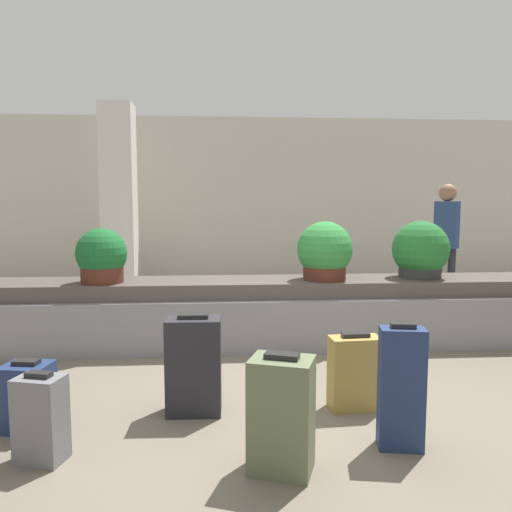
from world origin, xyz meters
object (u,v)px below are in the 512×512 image
suitcase_2 (282,414)px  potted_plant_0 (102,257)px  suitcase_4 (41,419)px  potted_plant_1 (325,252)px  suitcase_0 (194,365)px  suitcase_5 (401,388)px  pillar (119,198)px  suitcase_3 (28,396)px  suitcase_1 (355,373)px  traveler_0 (446,233)px  potted_plant_2 (420,251)px

suitcase_2 → potted_plant_0: bearing=141.6°
suitcase_4 → potted_plant_1: bearing=62.0°
suitcase_0 → suitcase_2: (0.53, -0.82, -0.02)m
suitcase_5 → potted_plant_0: potted_plant_0 is taller
pillar → potted_plant_1: 4.66m
suitcase_3 → suitcase_5: bearing=-0.4°
suitcase_5 → suitcase_0: bearing=164.6°
suitcase_1 → suitcase_3: bearing=-179.7°
suitcase_1 → traveler_0: traveler_0 is taller
suitcase_2 → potted_plant_0: size_ratio=1.22×
suitcase_2 → potted_plant_2: (1.83, 2.57, 0.66)m
suitcase_0 → potted_plant_2: size_ratio=1.17×
pillar → suitcase_2: 6.60m
suitcase_3 → suitcase_4: bearing=-51.8°
suitcase_5 → potted_plant_0: bearing=145.7°
potted_plant_1 → pillar: bearing=127.8°
suitcase_3 → suitcase_2: bearing=-11.7°
pillar → potted_plant_1: (2.83, -3.65, -0.61)m
suitcase_2 → potted_plant_2: potted_plant_2 is taller
suitcase_0 → traveler_0: traveler_0 is taller
suitcase_4 → potted_plant_0: bearing=109.1°
suitcase_0 → potted_plant_0: (-1.00, 1.63, 0.62)m
potted_plant_0 → suitcase_2: bearing=-58.0°
suitcase_2 → potted_plant_0: potted_plant_0 is taller
suitcase_1 → suitcase_4: size_ratio=1.06×
suitcase_1 → potted_plant_1: (0.12, 1.67, 0.72)m
suitcase_2 → potted_plant_2: bearing=74.0°
potted_plant_0 → potted_plant_2: bearing=1.9°
suitcase_2 → suitcase_4: size_ratio=1.27×
suitcase_0 → potted_plant_1: size_ratio=1.17×
pillar → potted_plant_0: (0.53, -3.68, -0.64)m
pillar → suitcase_3: (0.45, -5.50, -1.37)m
suitcase_3 → suitcase_1: bearing=14.2°
suitcase_3 → potted_plant_2: bearing=39.0°
suitcase_3 → potted_plant_0: potted_plant_0 is taller
suitcase_1 → potted_plant_0: potted_plant_0 is taller
pillar → traveler_0: (5.02, -1.77, -0.52)m
suitcase_2 → potted_plant_1: potted_plant_1 is taller
suitcase_1 → potted_plant_0: (-2.18, 1.64, 0.69)m
suitcase_4 → potted_plant_1: potted_plant_1 is taller
pillar → suitcase_4: bearing=-83.4°
suitcase_0 → potted_plant_0: potted_plant_0 is taller
suitcase_0 → potted_plant_1: potted_plant_1 is taller
potted_plant_1 → suitcase_2: bearing=-107.0°
suitcase_1 → suitcase_2: (-0.64, -0.81, 0.06)m
suitcase_0 → suitcase_1: (1.17, -0.01, -0.08)m
suitcase_3 → traveler_0: 5.97m
suitcase_3 → suitcase_5: (2.38, -0.43, 0.15)m
suitcase_4 → suitcase_5: size_ratio=0.68×
suitcase_2 → traveler_0: traveler_0 is taller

